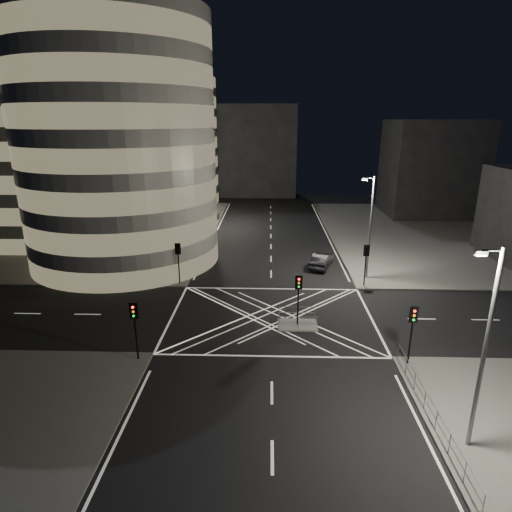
{
  "coord_description": "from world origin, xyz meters",
  "views": [
    {
      "loc": [
        -0.26,
        -31.3,
        15.21
      ],
      "look_at": [
        -1.45,
        6.7,
        3.0
      ],
      "focal_mm": 30.0,
      "sensor_mm": 36.0,
      "label": 1
    }
  ],
  "objects_px": {
    "street_lamp_right_far": "(370,225)",
    "street_lamp_right_near": "(484,346)",
    "traffic_signal_nr": "(412,325)",
    "traffic_signal_island": "(298,291)",
    "street_lamp_left_far": "(206,189)",
    "central_island": "(297,325)",
    "traffic_signal_nl": "(135,321)",
    "traffic_signal_fr": "(366,258)",
    "street_lamp_left_near": "(181,216)",
    "traffic_signal_fl": "(178,256)",
    "sedan": "(322,260)"
  },
  "relations": [
    {
      "from": "traffic_signal_nl",
      "to": "traffic_signal_island",
      "type": "xyz_separation_m",
      "value": [
        10.8,
        5.3,
        0.0
      ]
    },
    {
      "from": "street_lamp_left_near",
      "to": "street_lamp_right_far",
      "type": "bearing_deg",
      "value": -9.03
    },
    {
      "from": "traffic_signal_nl",
      "to": "street_lamp_left_far",
      "type": "bearing_deg",
      "value": 90.99
    },
    {
      "from": "traffic_signal_fl",
      "to": "street_lamp_right_near",
      "type": "xyz_separation_m",
      "value": [
        18.24,
        -20.8,
        2.63
      ]
    },
    {
      "from": "traffic_signal_nl",
      "to": "traffic_signal_fr",
      "type": "xyz_separation_m",
      "value": [
        17.6,
        13.6,
        0.0
      ]
    },
    {
      "from": "traffic_signal_nr",
      "to": "street_lamp_right_far",
      "type": "height_order",
      "value": "street_lamp_right_far"
    },
    {
      "from": "traffic_signal_fl",
      "to": "street_lamp_right_far",
      "type": "xyz_separation_m",
      "value": [
        18.24,
        2.2,
        2.63
      ]
    },
    {
      "from": "traffic_signal_nr",
      "to": "street_lamp_left_near",
      "type": "distance_m",
      "value": 26.32
    },
    {
      "from": "central_island",
      "to": "traffic_signal_fl",
      "type": "bearing_deg",
      "value": 142.46
    },
    {
      "from": "street_lamp_left_near",
      "to": "traffic_signal_nr",
      "type": "bearing_deg",
      "value": -45.87
    },
    {
      "from": "traffic_signal_island",
      "to": "street_lamp_left_near",
      "type": "height_order",
      "value": "street_lamp_left_near"
    },
    {
      "from": "street_lamp_right_far",
      "to": "street_lamp_right_near",
      "type": "bearing_deg",
      "value": -90.0
    },
    {
      "from": "traffic_signal_island",
      "to": "street_lamp_right_near",
      "type": "distance_m",
      "value": 14.78
    },
    {
      "from": "street_lamp_left_near",
      "to": "traffic_signal_fr",
      "type": "bearing_deg",
      "value": -15.92
    },
    {
      "from": "traffic_signal_island",
      "to": "sedan",
      "type": "distance_m",
      "value": 14.42
    },
    {
      "from": "central_island",
      "to": "street_lamp_right_far",
      "type": "distance_m",
      "value": 13.98
    },
    {
      "from": "traffic_signal_fl",
      "to": "traffic_signal_island",
      "type": "xyz_separation_m",
      "value": [
        10.8,
        -8.3,
        0.0
      ]
    },
    {
      "from": "traffic_signal_fl",
      "to": "traffic_signal_fr",
      "type": "xyz_separation_m",
      "value": [
        17.6,
        0.0,
        0.0
      ]
    },
    {
      "from": "traffic_signal_nl",
      "to": "sedan",
      "type": "height_order",
      "value": "traffic_signal_nl"
    },
    {
      "from": "central_island",
      "to": "traffic_signal_island",
      "type": "height_order",
      "value": "traffic_signal_island"
    },
    {
      "from": "traffic_signal_nl",
      "to": "street_lamp_left_near",
      "type": "distance_m",
      "value": 18.99
    },
    {
      "from": "street_lamp_left_far",
      "to": "street_lamp_right_near",
      "type": "relative_size",
      "value": 1.0
    },
    {
      "from": "traffic_signal_island",
      "to": "traffic_signal_fr",
      "type": "bearing_deg",
      "value": 50.67
    },
    {
      "from": "traffic_signal_nl",
      "to": "street_lamp_right_near",
      "type": "distance_m",
      "value": 19.78
    },
    {
      "from": "sedan",
      "to": "traffic_signal_nl",
      "type": "bearing_deg",
      "value": 72.3
    },
    {
      "from": "central_island",
      "to": "street_lamp_right_far",
      "type": "relative_size",
      "value": 0.3
    },
    {
      "from": "traffic_signal_nr",
      "to": "traffic_signal_island",
      "type": "bearing_deg",
      "value": 142.07
    },
    {
      "from": "central_island",
      "to": "traffic_signal_nl",
      "type": "xyz_separation_m",
      "value": [
        -10.8,
        -5.3,
        2.84
      ]
    },
    {
      "from": "central_island",
      "to": "traffic_signal_nr",
      "type": "xyz_separation_m",
      "value": [
        6.8,
        -5.3,
        2.84
      ]
    },
    {
      "from": "traffic_signal_fl",
      "to": "central_island",
      "type": "bearing_deg",
      "value": -37.54
    },
    {
      "from": "traffic_signal_fl",
      "to": "street_lamp_right_near",
      "type": "height_order",
      "value": "street_lamp_right_near"
    },
    {
      "from": "street_lamp_right_near",
      "to": "sedan",
      "type": "height_order",
      "value": "street_lamp_right_near"
    },
    {
      "from": "traffic_signal_nl",
      "to": "traffic_signal_nr",
      "type": "bearing_deg",
      "value": 0.0
    },
    {
      "from": "street_lamp_left_far",
      "to": "sedan",
      "type": "bearing_deg",
      "value": -49.91
    },
    {
      "from": "street_lamp_right_far",
      "to": "street_lamp_left_far",
      "type": "bearing_deg",
      "value": 131.94
    },
    {
      "from": "traffic_signal_fl",
      "to": "street_lamp_left_far",
      "type": "distance_m",
      "value": 23.36
    },
    {
      "from": "traffic_signal_nr",
      "to": "street_lamp_right_far",
      "type": "xyz_separation_m",
      "value": [
        0.64,
        15.8,
        2.63
      ]
    },
    {
      "from": "street_lamp_left_far",
      "to": "street_lamp_right_far",
      "type": "relative_size",
      "value": 1.0
    },
    {
      "from": "traffic_signal_fr",
      "to": "street_lamp_right_near",
      "type": "xyz_separation_m",
      "value": [
        0.64,
        -20.8,
        2.63
      ]
    },
    {
      "from": "traffic_signal_nl",
      "to": "street_lamp_right_near",
      "type": "bearing_deg",
      "value": -21.55
    },
    {
      "from": "central_island",
      "to": "traffic_signal_fr",
      "type": "xyz_separation_m",
      "value": [
        6.8,
        8.3,
        2.84
      ]
    },
    {
      "from": "traffic_signal_nl",
      "to": "street_lamp_left_far",
      "type": "height_order",
      "value": "street_lamp_left_far"
    },
    {
      "from": "street_lamp_left_near",
      "to": "sedan",
      "type": "distance_m",
      "value": 15.61
    },
    {
      "from": "central_island",
      "to": "traffic_signal_fr",
      "type": "bearing_deg",
      "value": 50.67
    },
    {
      "from": "sedan",
      "to": "traffic_signal_fl",
      "type": "bearing_deg",
      "value": 40.21
    },
    {
      "from": "traffic_signal_fr",
      "to": "street_lamp_right_far",
      "type": "xyz_separation_m",
      "value": [
        0.64,
        2.2,
        2.63
      ]
    },
    {
      "from": "traffic_signal_fl",
      "to": "street_lamp_left_near",
      "type": "height_order",
      "value": "street_lamp_left_near"
    },
    {
      "from": "traffic_signal_island",
      "to": "street_lamp_right_near",
      "type": "bearing_deg",
      "value": -59.25
    },
    {
      "from": "street_lamp_left_near",
      "to": "traffic_signal_nl",
      "type": "bearing_deg",
      "value": -88.06
    },
    {
      "from": "traffic_signal_fr",
      "to": "traffic_signal_island",
      "type": "bearing_deg",
      "value": -129.33
    }
  ]
}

